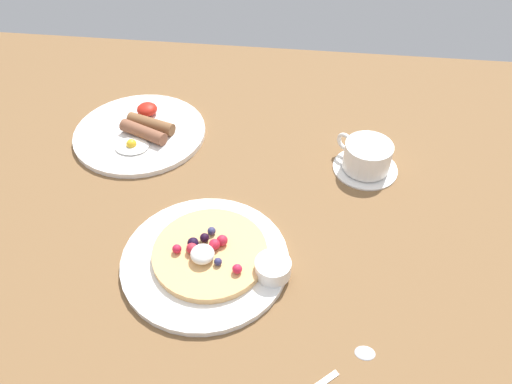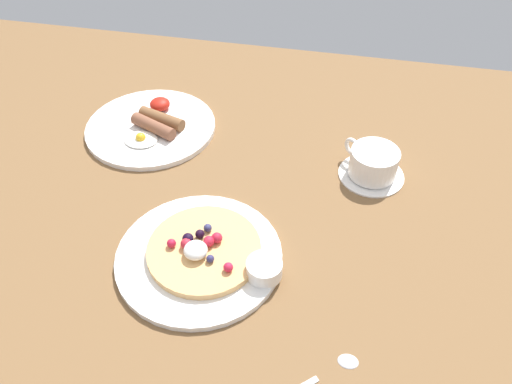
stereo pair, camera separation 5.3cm
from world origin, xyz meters
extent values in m
cube|color=brown|center=(0.00, 0.00, -0.01)|extent=(2.06, 1.13, 0.03)
cylinder|color=white|center=(-0.03, -0.14, 0.01)|extent=(0.26, 0.26, 0.01)
cylinder|color=#E3AC68|center=(-0.03, -0.14, 0.02)|extent=(0.18, 0.18, 0.01)
sphere|color=#342C5A|center=(-0.02, -0.13, 0.03)|extent=(0.01, 0.01, 0.01)
sphere|color=red|center=(-0.01, -0.12, 0.03)|extent=(0.02, 0.02, 0.02)
sphere|color=navy|center=(-0.03, -0.10, 0.03)|extent=(0.01, 0.01, 0.01)
sphere|color=navy|center=(-0.01, -0.16, 0.03)|extent=(0.01, 0.01, 0.01)
sphere|color=red|center=(-0.08, -0.14, 0.03)|extent=(0.01, 0.01, 0.01)
sphere|color=red|center=(-0.02, -0.13, 0.03)|extent=(0.02, 0.02, 0.02)
sphere|color=red|center=(0.02, -0.17, 0.03)|extent=(0.01, 0.01, 0.01)
sphere|color=red|center=(-0.05, -0.14, 0.03)|extent=(0.02, 0.02, 0.02)
sphere|color=black|center=(-0.04, -0.12, 0.03)|extent=(0.01, 0.01, 0.01)
sphere|color=black|center=(-0.05, -0.13, 0.03)|extent=(0.02, 0.02, 0.02)
ellipsoid|color=white|center=(-0.03, -0.15, 0.03)|extent=(0.04, 0.04, 0.02)
cylinder|color=white|center=(0.07, -0.16, 0.02)|extent=(0.06, 0.06, 0.03)
cylinder|color=#6D2305|center=(0.07, -0.16, 0.03)|extent=(0.05, 0.05, 0.00)
cylinder|color=white|center=(-0.23, 0.17, 0.01)|extent=(0.27, 0.27, 0.01)
cylinder|color=brown|center=(-0.21, 0.18, 0.02)|extent=(0.10, 0.06, 0.03)
cylinder|color=brown|center=(-0.22, 0.15, 0.02)|extent=(0.10, 0.06, 0.03)
ellipsoid|color=white|center=(-0.23, 0.11, 0.01)|extent=(0.07, 0.06, 0.01)
sphere|color=yellow|center=(-0.23, 0.11, 0.02)|extent=(0.02, 0.02, 0.02)
ellipsoid|color=#B42014|center=(-0.23, 0.23, 0.02)|extent=(0.04, 0.04, 0.02)
cylinder|color=white|center=(0.23, 0.12, 0.00)|extent=(0.12, 0.12, 0.01)
cylinder|color=white|center=(0.23, 0.12, 0.03)|extent=(0.09, 0.09, 0.05)
torus|color=white|center=(0.18, 0.15, 0.04)|extent=(0.03, 0.03, 0.04)
cylinder|color=#9C7A57|center=(0.23, 0.12, 0.05)|extent=(0.08, 0.08, 0.00)
ellipsoid|color=silver|center=(0.21, -0.27, 0.00)|extent=(0.03, 0.02, 0.01)
camera|label=1|loc=(0.10, -0.61, 0.63)|focal=34.75mm
camera|label=2|loc=(0.16, -0.61, 0.63)|focal=34.75mm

